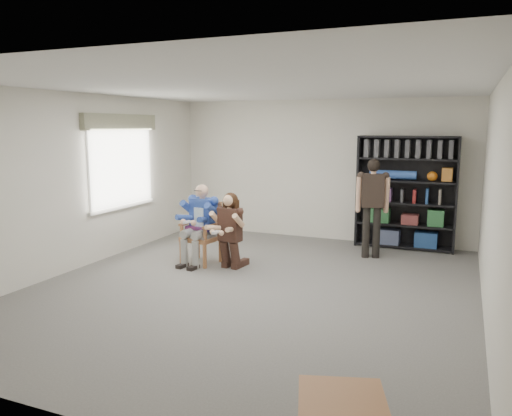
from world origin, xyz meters
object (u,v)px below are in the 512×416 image
at_px(armchair, 201,233).
at_px(seated_man, 201,224).
at_px(kneeling_woman, 229,232).
at_px(bookshelf, 406,193).
at_px(standing_man, 372,209).

xyz_separation_m(armchair, seated_man, (0.00, 0.00, 0.15)).
bearing_deg(seated_man, armchair, 0.00).
distance_m(armchair, seated_man, 0.15).
relative_size(kneeling_woman, bookshelf, 0.58).
bearing_deg(bookshelf, kneeling_woman, -133.73).
relative_size(bookshelf, standing_man, 1.22).
xyz_separation_m(armchair, standing_man, (2.56, 1.47, 0.35)).
xyz_separation_m(seated_man, kneeling_woman, (0.58, -0.12, -0.06)).
height_order(kneeling_woman, standing_man, standing_man).
distance_m(bookshelf, standing_man, 1.06).
bearing_deg(kneeling_woman, standing_man, 46.29).
distance_m(seated_man, bookshelf, 3.88).
relative_size(kneeling_woman, standing_man, 0.71).
bearing_deg(standing_man, armchair, -164.39).
height_order(armchair, seated_man, seated_man).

